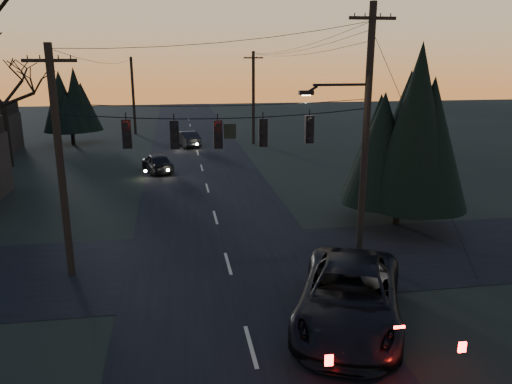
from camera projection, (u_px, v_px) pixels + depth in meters
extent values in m
cube|color=black|center=(210.00, 197.00, 29.50)|extent=(8.00, 120.00, 0.02)
cube|color=black|center=(228.00, 264.00, 19.98)|extent=(60.00, 7.00, 0.02)
cylinder|color=black|center=(219.00, 111.00, 18.34)|extent=(11.50, 0.04, 0.04)
cylinder|color=black|center=(397.00, 209.00, 24.51)|extent=(0.36, 0.36, 1.60)
cone|color=black|center=(403.00, 131.00, 23.49)|extent=(4.60, 4.60, 6.91)
cylinder|color=black|center=(7.00, 136.00, 37.09)|extent=(0.44, 0.44, 4.58)
cylinder|color=black|center=(73.00, 136.00, 46.79)|extent=(0.36, 0.36, 1.60)
cone|color=black|center=(70.00, 104.00, 46.01)|extent=(3.91, 3.91, 5.11)
imported|color=black|center=(350.00, 296.00, 15.30)|extent=(5.33, 7.24, 1.83)
imported|color=black|center=(157.00, 162.00, 35.69)|extent=(2.60, 4.33, 1.38)
imported|color=black|center=(187.00, 139.00, 45.92)|extent=(2.59, 4.47, 1.39)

